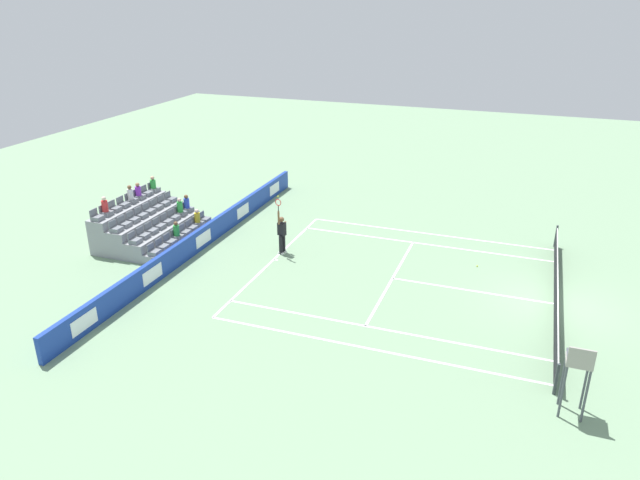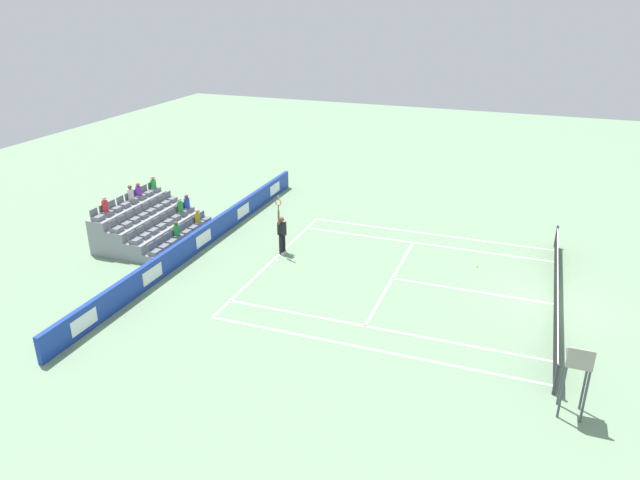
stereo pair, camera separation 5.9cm
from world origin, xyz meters
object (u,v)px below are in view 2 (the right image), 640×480
object	(u,v)px
umpire_chair	(577,370)
tennis_net	(556,293)
loose_tennis_ball	(477,266)
tennis_player	(282,233)

from	to	relation	value
umpire_chair	tennis_net	bearing A→B (deg)	-176.53
tennis_net	loose_tennis_ball	bearing A→B (deg)	-126.94
umpire_chair	tennis_player	bearing A→B (deg)	-121.72
tennis_net	umpire_chair	distance (m)	6.85
tennis_player	loose_tennis_ball	distance (m)	8.83
tennis_player	umpire_chair	world-z (taller)	tennis_player
tennis_player	umpire_chair	distance (m)	14.38
tennis_net	loose_tennis_ball	size ratio (longest dim) A/B	176.03
tennis_net	umpire_chair	xyz separation A→B (m)	(6.76, 0.41, 1.03)
tennis_net	loose_tennis_ball	world-z (taller)	tennis_net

